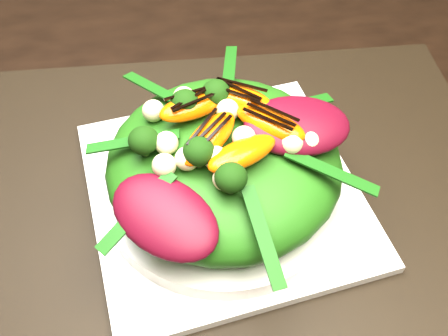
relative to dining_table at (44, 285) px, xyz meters
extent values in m
cube|color=black|center=(0.00, 0.00, 0.00)|extent=(1.60, 0.90, 0.75)
cube|color=black|center=(0.17, 0.05, 0.02)|extent=(0.57, 0.45, 0.00)
cube|color=white|center=(0.17, 0.05, 0.03)|extent=(0.27, 0.27, 0.01)
cylinder|color=white|center=(0.17, 0.05, 0.04)|extent=(0.24, 0.24, 0.02)
ellipsoid|color=#256011|center=(0.17, 0.05, 0.07)|extent=(0.21, 0.21, 0.07)
ellipsoid|color=#480715|center=(0.23, 0.05, 0.11)|extent=(0.09, 0.06, 0.02)
ellipsoid|color=#F55404|center=(0.15, 0.08, 0.12)|extent=(0.07, 0.04, 0.02)
sphere|color=#0E3309|center=(0.10, 0.09, 0.12)|extent=(0.04, 0.04, 0.04)
sphere|color=#CCBB8F|center=(0.20, 0.03, 0.12)|extent=(0.02, 0.02, 0.02)
cube|color=black|center=(0.15, 0.08, 0.12)|extent=(0.05, 0.01, 0.00)
camera|label=1|loc=(0.12, -0.24, 0.43)|focal=42.00mm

